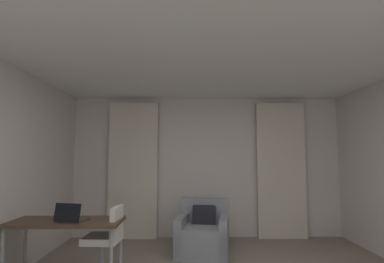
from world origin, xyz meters
name	(u,v)px	position (x,y,z in m)	size (l,w,h in m)	color
wall_window	(207,166)	(0.00, 3.03, 1.30)	(5.12, 0.06, 2.60)	silver
ceiling	(226,32)	(0.00, 0.00, 2.63)	(5.12, 6.12, 0.06)	white
curtain_left_panel	(133,169)	(-1.38, 2.90, 1.25)	(0.90, 0.06, 2.50)	beige
curtain_right_panel	(281,169)	(1.38, 2.90, 1.25)	(0.90, 0.06, 2.50)	beige
armchair	(203,235)	(-0.12, 2.06, 0.28)	(0.89, 0.90, 0.80)	gray
desk	(66,226)	(-1.79, 0.94, 0.66)	(1.29, 0.56, 0.73)	#4C3828
desk_chair	(105,248)	(-1.34, 0.99, 0.39)	(0.48, 0.48, 0.88)	gray
laptop	(71,218)	(-1.71, 0.85, 0.77)	(0.37, 0.31, 0.22)	#2D2D33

